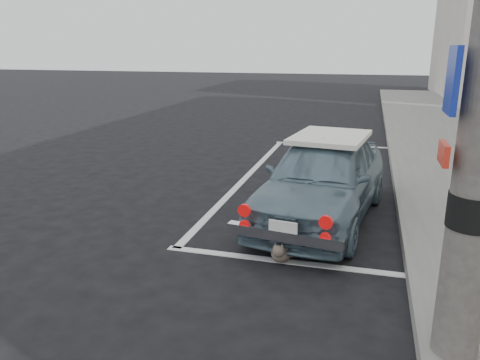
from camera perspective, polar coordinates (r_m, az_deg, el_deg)
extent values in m
plane|color=black|center=(6.09, 1.97, -7.44)|extent=(80.00, 80.00, 0.00)
cube|color=silver|center=(5.56, 5.84, -9.88)|extent=(3.00, 0.12, 0.01)
cube|color=silver|center=(12.21, 11.44, 4.19)|extent=(3.00, 0.12, 0.01)
cube|color=silver|center=(9.05, 0.87, 0.45)|extent=(0.12, 7.00, 0.01)
cylinder|color=black|center=(3.70, 26.57, -3.33)|extent=(0.36, 0.36, 0.25)
cube|color=#142AA3|center=(3.49, 24.49, 11.02)|extent=(0.04, 0.35, 0.45)
cube|color=red|center=(3.56, 23.58, 3.01)|extent=(0.04, 0.30, 0.15)
cube|color=white|center=(3.56, 23.50, 3.01)|extent=(0.02, 0.16, 0.08)
imported|color=slate|center=(6.80, 10.04, 0.22)|extent=(1.92, 3.72, 1.21)
cube|color=white|center=(7.02, 10.95, 5.15)|extent=(1.18, 1.48, 0.07)
cube|color=silver|center=(5.30, 5.39, -6.74)|extent=(1.36, 0.31, 0.12)
cube|color=white|center=(5.22, 5.26, -5.91)|extent=(0.33, 0.07, 0.17)
cylinder|color=red|center=(5.34, 0.54, -3.73)|extent=(0.15, 0.06, 0.15)
cylinder|color=red|center=(5.07, 10.43, -5.10)|extent=(0.15, 0.06, 0.15)
cylinder|color=red|center=(5.40, 0.53, -5.53)|extent=(0.12, 0.06, 0.12)
cylinder|color=red|center=(5.13, 10.33, -6.98)|extent=(0.12, 0.06, 0.12)
ellipsoid|color=#796E5C|center=(5.54, 5.13, -8.59)|extent=(0.26, 0.39, 0.23)
sphere|color=#796E5C|center=(5.35, 4.72, -8.54)|extent=(0.15, 0.15, 0.15)
cone|color=#796E5C|center=(5.33, 4.33, -7.78)|extent=(0.05, 0.05, 0.06)
cone|color=#796E5C|center=(5.32, 5.16, -7.87)|extent=(0.05, 0.05, 0.06)
cylinder|color=#796E5C|center=(5.73, 6.12, -8.62)|extent=(0.12, 0.24, 0.03)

